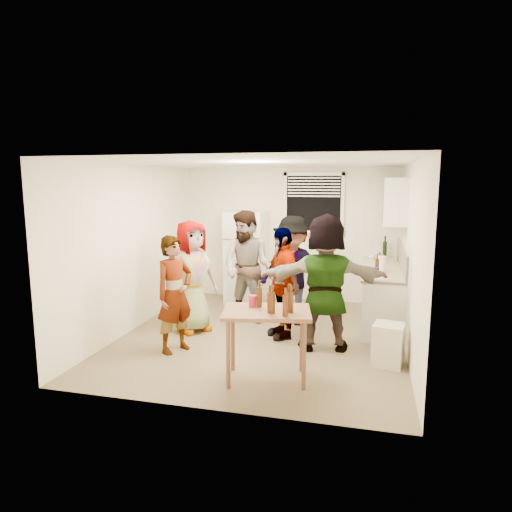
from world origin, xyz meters
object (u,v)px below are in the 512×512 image
(serving_table, at_px, (266,379))
(guest_back_right, at_px, (292,323))
(wine_bottle, at_px, (384,258))
(guest_stripe, at_px, (176,351))
(refrigerator, at_px, (246,257))
(guest_grey, at_px, (193,330))
(blue_cup, at_px, (376,275))
(guest_black, at_px, (282,336))
(red_cup, at_px, (253,306))
(trash_bin, at_px, (388,345))
(guest_back_left, at_px, (248,321))
(beer_bottle_table, at_px, (270,312))
(guest_orange, at_px, (323,348))
(beer_bottle_counter, at_px, (377,274))
(kettle, at_px, (379,263))

(serving_table, height_order, guest_back_right, serving_table)
(wine_bottle, bearing_deg, guest_stripe, -133.21)
(refrigerator, distance_m, guest_grey, 2.09)
(blue_cup, height_order, guest_black, blue_cup)
(refrigerator, distance_m, red_cup, 3.31)
(trash_bin, bearing_deg, red_cup, -157.56)
(red_cup, relative_size, guest_back_right, 0.07)
(serving_table, bearing_deg, guest_grey, 135.84)
(wine_bottle, bearing_deg, guest_back_left, -146.36)
(red_cup, bearing_deg, guest_black, 85.97)
(beer_bottle_table, height_order, guest_stripe, beer_bottle_table)
(red_cup, relative_size, guest_black, 0.08)
(guest_stripe, distance_m, guest_orange, 2.00)
(blue_cup, distance_m, guest_grey, 2.86)
(red_cup, bearing_deg, refrigerator, 106.44)
(refrigerator, distance_m, trash_bin, 3.61)
(trash_bin, relative_size, serving_table, 0.54)
(guest_grey, bearing_deg, guest_stripe, -136.70)
(beer_bottle_counter, bearing_deg, serving_table, -121.10)
(red_cup, bearing_deg, blue_cup, 51.47)
(guest_stripe, bearing_deg, serving_table, -85.29)
(blue_cup, height_order, trash_bin, blue_cup)
(refrigerator, relative_size, kettle, 7.41)
(beer_bottle_counter, distance_m, guest_stripe, 3.09)
(beer_bottle_counter, relative_size, guest_back_left, 0.12)
(serving_table, xyz_separation_m, guest_orange, (0.54, 1.15, 0.00))
(refrigerator, bearing_deg, kettle, -7.59)
(beer_bottle_counter, bearing_deg, guest_black, -158.16)
(blue_cup, distance_m, guest_back_right, 1.57)
(trash_bin, bearing_deg, guest_back_left, 148.76)
(beer_bottle_counter, distance_m, trash_bin, 1.41)
(kettle, bearing_deg, guest_back_left, -137.15)
(guest_grey, distance_m, guest_stripe, 0.84)
(guest_stripe, bearing_deg, trash_bin, -58.21)
(kettle, height_order, beer_bottle_counter, beer_bottle_counter)
(blue_cup, bearing_deg, guest_back_left, 174.70)
(serving_table, height_order, beer_bottle_table, beer_bottle_table)
(kettle, distance_m, beer_bottle_table, 3.29)
(kettle, height_order, serving_table, kettle)
(red_cup, relative_size, guest_back_left, 0.07)
(serving_table, xyz_separation_m, guest_back_left, (-0.78, 2.08, 0.00))
(trash_bin, bearing_deg, serving_table, -150.33)
(guest_grey, bearing_deg, wine_bottle, -16.63)
(wine_bottle, relative_size, guest_grey, 0.17)
(kettle, relative_size, guest_orange, 0.12)
(trash_bin, xyz_separation_m, guest_back_right, (-1.42, 1.35, -0.25))
(refrigerator, relative_size, guest_back_right, 0.99)
(guest_orange, bearing_deg, refrigerator, -62.98)
(blue_cup, distance_m, red_cup, 2.25)
(kettle, xyz_separation_m, beer_bottle_counter, (-0.05, -0.97, 0.00))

